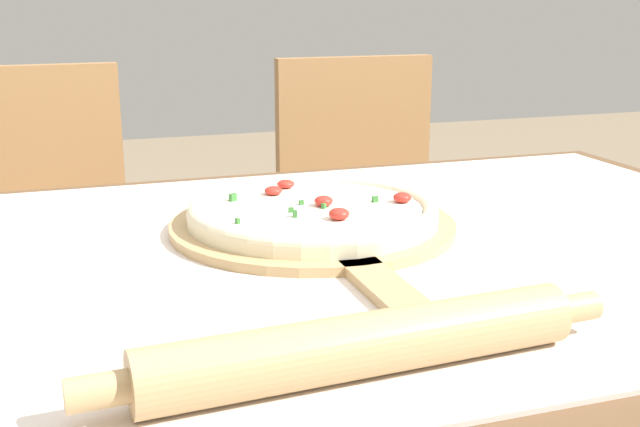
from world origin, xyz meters
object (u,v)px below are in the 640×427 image
at_px(pizza_peel, 317,229).
at_px(rolling_pin, 363,345).
at_px(chair_left, 40,251).
at_px(chair_right, 366,221).
at_px(pizza, 313,211).

distance_m(pizza_peel, rolling_pin, 0.40).
height_order(chair_left, chair_right, same).
distance_m(rolling_pin, chair_right, 1.25).
bearing_deg(pizza_peel, chair_right, 63.80).
bearing_deg(pizza, rolling_pin, -102.33).
height_order(rolling_pin, chair_right, chair_right).
bearing_deg(chair_right, pizza_peel, -115.81).
xyz_separation_m(pizza_peel, rolling_pin, (-0.09, -0.39, 0.02)).
xyz_separation_m(chair_left, chair_right, (0.73, 0.00, 0.00)).
bearing_deg(pizza_peel, rolling_pin, -102.87).
bearing_deg(rolling_pin, chair_right, 68.08).
bearing_deg(chair_left, rolling_pin, -78.86).
xyz_separation_m(pizza_peel, pizza, (0.00, 0.02, 0.02)).
bearing_deg(rolling_pin, pizza_peel, 77.13).
relative_size(pizza_peel, chair_left, 0.61).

